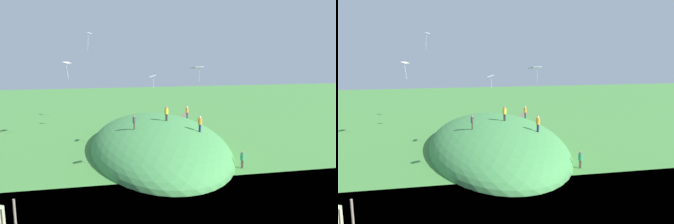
{
  "view_description": "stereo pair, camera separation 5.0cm",
  "coord_description": "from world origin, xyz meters",
  "views": [
    {
      "loc": [
        -32.56,
        7.2,
        12.09
      ],
      "look_at": [
        2.66,
        0.16,
        5.59
      ],
      "focal_mm": 36.53,
      "sensor_mm": 36.0,
      "label": 1
    },
    {
      "loc": [
        -32.57,
        7.15,
        12.09
      ],
      "look_at": [
        2.66,
        0.16,
        5.59
      ],
      "focal_mm": 36.53,
      "sensor_mm": 36.0,
      "label": 2
    }
  ],
  "objects": [
    {
      "name": "ground_plane",
      "position": [
        0.0,
        0.0,
        0.0
      ],
      "size": [
        160.0,
        160.0,
        0.0
      ],
      "primitive_type": "plane",
      "color": "#44843B"
    },
    {
      "name": "grass_hill",
      "position": [
        8.63,
        0.28,
        0.0
      ],
      "size": [
        30.33,
        16.7,
        7.05
      ],
      "primitive_type": "ellipsoid",
      "color": "#428A46",
      "rests_on": "ground_plane"
    },
    {
      "name": "dirt_path",
      "position": [
        24.8,
        -6.02,
        0.02
      ],
      "size": [
        13.7,
        8.1,
        0.04
      ],
      "primitive_type": "cube",
      "rotation": [
        0.0,
        0.0,
        -0.5
      ],
      "color": "brown",
      "rests_on": "ground_plane"
    },
    {
      "name": "person_near_shore",
      "position": [
        7.98,
        -0.7,
        4.62
      ],
      "size": [
        0.6,
        0.6,
        1.81
      ],
      "rotation": [
        0.0,
        0.0,
        1.26
      ],
      "color": "#382E2A",
      "rests_on": "grass_hill"
    },
    {
      "name": "person_walking_path",
      "position": [
        4.08,
        -3.85,
        4.03
      ],
      "size": [
        0.63,
        0.63,
        1.84
      ],
      "rotation": [
        0.0,
        0.0,
        3.59
      ],
      "color": "#232E4E",
      "rests_on": "grass_hill"
    },
    {
      "name": "person_watching_kites",
      "position": [
        14.21,
        -4.94,
        3.55
      ],
      "size": [
        0.45,
        0.45,
        1.77
      ],
      "rotation": [
        0.0,
        0.0,
        4.51
      ],
      "color": "#1D2A4A",
      "rests_on": "grass_hill"
    },
    {
      "name": "person_on_hilltop",
      "position": [
        5.62,
        3.51,
        4.18
      ],
      "size": [
        0.49,
        0.49,
        1.59
      ],
      "rotation": [
        0.0,
        0.0,
        5.81
      ],
      "color": "#3B3B28",
      "rests_on": "grass_hill"
    },
    {
      "name": "person_with_child",
      "position": [
        -0.82,
        -7.0,
        1.16
      ],
      "size": [
        0.6,
        0.6,
        1.84
      ],
      "rotation": [
        0.0,
        0.0,
        4.23
      ],
      "color": "brown",
      "rests_on": "ground_plane"
    },
    {
      "name": "kite_2",
      "position": [
        -4.61,
        -0.86,
        10.61
      ],
      "size": [
        1.19,
        1.31,
        1.39
      ],
      "color": "white"
    },
    {
      "name": "kite_3",
      "position": [
        13.22,
        11.26,
        10.42
      ],
      "size": [
        1.23,
        1.13,
        2.22
      ],
      "color": "#F6DDD2"
    },
    {
      "name": "kite_6",
      "position": [
        6.17,
        1.25,
        9.14
      ],
      "size": [
        1.14,
        0.83,
        1.5
      ],
      "color": "silver"
    },
    {
      "name": "kite_8",
      "position": [
        9.43,
        8.25,
        13.85
      ],
      "size": [
        0.8,
        0.7,
        2.12
      ],
      "color": "white"
    }
  ]
}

